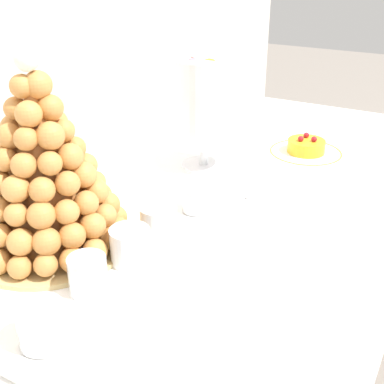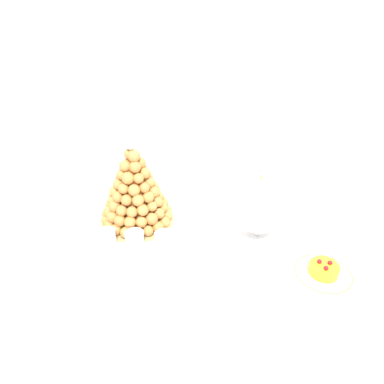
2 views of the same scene
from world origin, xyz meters
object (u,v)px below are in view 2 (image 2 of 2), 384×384
object	(u,v)px
croquembouche	(135,191)
wine_glass	(121,188)
dessert_cup_left	(74,241)
dessert_cup_centre	(135,240)
dessert_cup_mid_left	(108,238)
macaron_goblet	(261,200)
dessert_cup_mid_right	(165,240)
serving_tray	(141,231)
dessert_cup_right	(196,245)
fruit_tart_plate	(324,272)

from	to	relation	value
croquembouche	wine_glass	world-z (taller)	croquembouche
dessert_cup_left	wine_glass	world-z (taller)	wine_glass
dessert_cup_centre	dessert_cup_mid_left	bearing A→B (deg)	175.06
croquembouche	macaron_goblet	world-z (taller)	croquembouche
dessert_cup_centre	dessert_cup_left	bearing A→B (deg)	-177.29
croquembouche	dessert_cup_left	distance (m)	0.26
dessert_cup_left	dessert_cup_mid_left	world-z (taller)	same
dessert_cup_mid_right	wine_glass	size ratio (longest dim) A/B	0.44
croquembouche	dessert_cup_mid_right	xyz separation A→B (m)	(0.12, -0.14, -0.10)
dessert_cup_mid_left	dessert_cup_mid_right	world-z (taller)	dessert_cup_mid_left
croquembouche	dessert_cup_mid_left	world-z (taller)	croquembouche
dessert_cup_mid_left	dessert_cup_mid_right	xyz separation A→B (m)	(0.19, 0.00, -0.00)
serving_tray	dessert_cup_mid_left	bearing A→B (deg)	-137.57
dessert_cup_right	macaron_goblet	xyz separation A→B (m)	(0.21, 0.10, 0.12)
serving_tray	dessert_cup_centre	size ratio (longest dim) A/B	8.46
dessert_cup_mid_left	macaron_goblet	bearing A→B (deg)	9.06
croquembouche	dessert_cup_centre	world-z (taller)	croquembouche
croquembouche	wine_glass	bearing A→B (deg)	133.88
dessert_cup_centre	wine_glass	size ratio (longest dim) A/B	0.44
dessert_cup_mid_right	dessert_cup_right	size ratio (longest dim) A/B	1.24
dessert_cup_left	macaron_goblet	bearing A→B (deg)	9.05
serving_tray	dessert_cup_centre	xyz separation A→B (m)	(0.00, -0.09, 0.03)
dessert_cup_right	wine_glass	xyz separation A→B (m)	(-0.29, 0.23, 0.07)
croquembouche	dessert_cup_left	world-z (taller)	croquembouche
dessert_cup_mid_right	macaron_goblet	distance (m)	0.35
dessert_cup_mid_right	fruit_tart_plate	bearing A→B (deg)	-11.73
croquembouche	fruit_tart_plate	xyz separation A→B (m)	(0.61, -0.24, -0.12)
fruit_tart_plate	serving_tray	bearing A→B (deg)	162.61
dessert_cup_mid_left	dessert_cup_right	size ratio (longest dim) A/B	1.10
dessert_cup_centre	fruit_tart_plate	world-z (taller)	dessert_cup_centre
dessert_cup_left	dessert_cup_mid_right	xyz separation A→B (m)	(0.30, 0.02, -0.00)
dessert_cup_left	dessert_cup_centre	xyz separation A→B (m)	(0.20, 0.01, 0.00)
dessert_cup_right	fruit_tart_plate	bearing A→B (deg)	-12.43
dessert_cup_mid_left	dessert_cup_right	xyz separation A→B (m)	(0.29, -0.02, -0.01)
serving_tray	fruit_tart_plate	size ratio (longest dim) A/B	3.03
dessert_cup_left	dessert_cup_centre	world-z (taller)	dessert_cup_centre
croquembouche	dessert_cup_mid_left	bearing A→B (deg)	-117.34
fruit_tart_plate	dessert_cup_mid_left	bearing A→B (deg)	171.51
macaron_goblet	fruit_tart_plate	xyz separation A→B (m)	(0.18, -0.18, -0.14)
croquembouche	serving_tray	bearing A→B (deg)	-71.48
wine_glass	dessert_cup_mid_left	bearing A→B (deg)	-90.22
macaron_goblet	dessert_cup_left	bearing A→B (deg)	-170.95
croquembouche	dessert_cup_right	distance (m)	0.29
dessert_cup_right	wine_glass	bearing A→B (deg)	141.72
dessert_cup_mid_right	macaron_goblet	size ratio (longest dim) A/B	0.25
dessert_cup_left	wine_glass	xyz separation A→B (m)	(0.11, 0.23, 0.07)
croquembouche	dessert_cup_mid_right	size ratio (longest dim) A/B	5.10
dessert_cup_left	dessert_cup_mid_right	world-z (taller)	dessert_cup_left
dessert_cup_centre	serving_tray	bearing A→B (deg)	90.33
croquembouche	dessert_cup_mid_right	distance (m)	0.21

